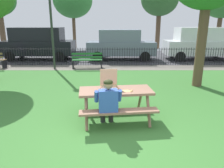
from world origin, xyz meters
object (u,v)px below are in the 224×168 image
pizza_box_open (109,85)px  park_bench_center (86,61)px  parked_car_center (200,43)px  pizza_slice_on_table (127,91)px  far_tree_midleft (72,0)px  lamp_post_walkway (50,15)px  picnic_table_foreground (115,96)px  adult_at_table (107,101)px  parked_car_left (120,44)px  parked_car_far_left (37,43)px  far_tree_midright (221,0)px

pizza_box_open → park_bench_center: bearing=101.5°
parked_car_center → pizza_box_open: bearing=-122.8°
pizza_slice_on_table → far_tree_midleft: 16.59m
lamp_post_walkway → parked_car_center: lamp_post_walkway is taller
picnic_table_foreground → far_tree_midleft: 16.46m
picnic_table_foreground → pizza_slice_on_table: (0.29, -0.10, 0.18)m
pizza_slice_on_table → adult_at_table: bearing=-138.4°
parked_car_center → parked_car_left: bearing=180.0°
picnic_table_foreground → pizza_box_open: pizza_box_open is taller
picnic_table_foreground → far_tree_midleft: bearing=103.2°
parked_car_far_left → parked_car_left: parked_car_far_left is taller
parked_car_center → far_tree_midright: 8.34m
picnic_table_foreground → lamp_post_walkway: lamp_post_walkway is taller
lamp_post_walkway → parked_car_center: (8.89, 3.07, -1.63)m
parked_car_far_left → parked_car_left: size_ratio=1.04×
lamp_post_walkway → far_tree_midright: 16.24m
park_bench_center → far_tree_midright: bearing=39.3°
pizza_box_open → far_tree_midleft: 16.32m
pizza_slice_on_table → far_tree_midleft: bearing=104.1°
parked_car_far_left → parked_car_center: bearing=0.0°
pizza_box_open → parked_car_left: (0.63, 9.13, 0.12)m
adult_at_table → parked_car_left: parked_car_left is taller
parked_car_center → far_tree_midleft: size_ratio=0.78×
pizza_box_open → pizza_slice_on_table: 0.48m
lamp_post_walkway → pizza_slice_on_table: bearing=-61.1°
pizza_box_open → park_bench_center: 6.42m
far_tree_midleft → far_tree_midright: bearing=0.0°
adult_at_table → pizza_box_open: bearing=87.0°
picnic_table_foreground → parked_car_center: (5.74, 9.18, 0.50)m
parked_car_far_left → far_tree_midright: bearing=23.4°
parked_car_left → parked_car_center: (5.26, -0.00, 0.09)m
park_bench_center → parked_car_center: (7.17, 2.86, 0.68)m
picnic_table_foreground → adult_at_table: adult_at_table is taller
pizza_slice_on_table → parked_car_far_left: bearing=119.4°
pizza_box_open → far_tree_midleft: far_tree_midleft is taller
picnic_table_foreground → pizza_slice_on_table: bearing=-19.6°
parked_car_left → lamp_post_walkway: bearing=-139.7°
adult_at_table → park_bench_center: adult_at_table is taller
park_bench_center → parked_car_center: bearing=21.8°
parked_car_center → far_tree_midleft: bearing=145.6°
adult_at_table → parked_car_far_left: (-4.75, 9.70, 0.44)m
park_bench_center → adult_at_table: bearing=-79.7°
parked_car_left → parked_car_center: parked_car_center is taller
pizza_slice_on_table → picnic_table_foreground: bearing=160.4°
park_bench_center → far_tree_midleft: size_ratio=0.27×
park_bench_center → parked_car_left: size_ratio=0.37×
parked_car_far_left → picnic_table_foreground: bearing=-61.8°
picnic_table_foreground → pizza_box_open: size_ratio=3.62×
lamp_post_walkway → parked_car_left: size_ratio=1.02×
parked_car_left → far_tree_midleft: size_ratio=0.74×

